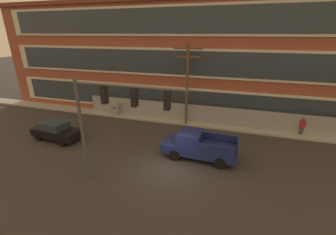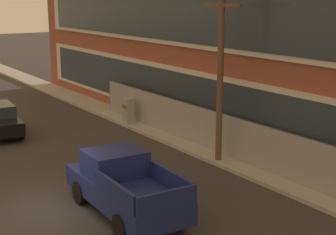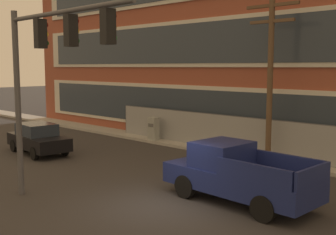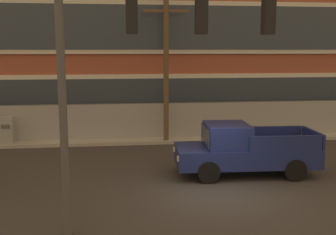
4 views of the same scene
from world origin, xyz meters
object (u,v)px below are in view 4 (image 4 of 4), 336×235
utility_pole_near_corner (166,57)px  electrical_cabinet (7,132)px  traffic_signal_mast (143,50)px  pickup_truck_navy (243,150)px

utility_pole_near_corner → electrical_cabinet: size_ratio=5.13×
traffic_signal_mast → utility_pole_near_corner: (1.78, 10.28, -0.34)m
traffic_signal_mast → electrical_cabinet: bearing=119.9°
pickup_truck_navy → electrical_cabinet: pickup_truck_navy is taller
traffic_signal_mast → pickup_truck_navy: traffic_signal_mast is taller
pickup_truck_navy → electrical_cabinet: (-9.93, 5.74, -0.18)m
pickup_truck_navy → electrical_cabinet: size_ratio=3.57×
electrical_cabinet → traffic_signal_mast: bearing=-60.1°
traffic_signal_mast → electrical_cabinet: size_ratio=4.22×
pickup_truck_navy → utility_pole_near_corner: (-2.22, 5.73, 3.38)m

